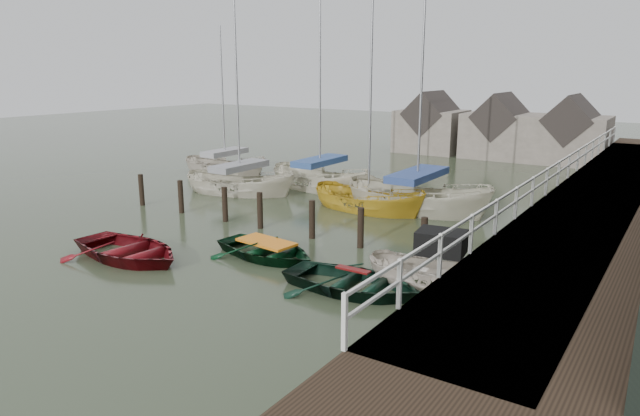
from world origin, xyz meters
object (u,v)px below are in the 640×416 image
Objects in this scene: sailboat_c at (368,210)px; sailboat_b at (320,188)px; sailboat_e at (226,173)px; rowboat_red at (129,259)px; sailboat_a at (240,192)px; sailboat_d at (416,209)px; motorboat at (437,284)px; rowboat_green at (267,257)px; rowboat_dkgreen at (353,291)px.

sailboat_b is at bearing 64.04° from sailboat_c.
sailboat_e is (-11.14, 3.07, 0.05)m from sailboat_c.
sailboat_e reaches higher than rowboat_red.
sailboat_c reaches higher than sailboat_a.
sailboat_e is at bearing 84.74° from sailboat_d.
sailboat_b is 1.27× the size of sailboat_e.
sailboat_a is at bearing -138.87° from sailboat_e.
motorboat is 14.30m from sailboat_a.
rowboat_green is at bearing 174.02° from sailboat_d.
sailboat_a is 0.85× the size of sailboat_d.
sailboat_c is 11.55m from sailboat_e.
rowboat_red is 10.48m from sailboat_c.
sailboat_d is (5.00, 11.07, 0.06)m from rowboat_red.
sailboat_e is at bearing 51.11° from motorboat.
sailboat_a is at bearing 99.21° from sailboat_c.
rowboat_red is 4.41m from rowboat_green.
sailboat_d is (5.94, -1.42, -0.00)m from sailboat_b.
motorboat is at bearing -133.90° from sailboat_c.
rowboat_dkgreen is at bearing -139.41° from sailboat_a.
motorboat is (9.19, 3.12, 0.11)m from rowboat_red.
rowboat_green is 0.94× the size of rowboat_dkgreen.
rowboat_dkgreen is 0.36× the size of sailboat_c.
rowboat_green is 15.54m from sailboat_e.
motorboat is at bearing -68.42° from rowboat_red.
motorboat is 13.80m from sailboat_b.
rowboat_green is 0.40× the size of sailboat_e.
rowboat_dkgreen is at bearing -74.71° from rowboat_red.
sailboat_d is at bearing -93.92° from sailboat_b.
sailboat_d is (-4.19, 7.95, -0.05)m from motorboat.
sailboat_c is at bearing -99.78° from sailboat_a.
motorboat is 0.45× the size of sailboat_e.
motorboat is at bearing -130.25° from sailboat_a.
sailboat_b reaches higher than motorboat.
sailboat_a reaches higher than motorboat.
rowboat_red is 1.17× the size of rowboat_green.
motorboat is 0.39× the size of sailboat_a.
sailboat_d reaches higher than sailboat_b.
sailboat_d is at bearing 19.05° from motorboat.
sailboat_a is 1.15× the size of sailboat_e.
rowboat_dkgreen is at bearing -97.46° from rowboat_green.
sailboat_a is (-12.81, 6.36, -0.04)m from motorboat.
sailboat_d is at bearing -52.88° from sailboat_c.
sailboat_e reaches higher than rowboat_dkgreen.
sailboat_e is (-17.08, 9.92, -0.04)m from motorboat.
rowboat_dkgreen is at bearing -135.85° from sailboat_e.
sailboat_e is (-6.96, 0.55, -0.00)m from sailboat_b.
rowboat_red is 9.70m from motorboat.
sailboat_b is 1.07× the size of sailboat_c.
rowboat_red is 0.35× the size of sailboat_d.
motorboat is 9.07m from sailboat_c.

